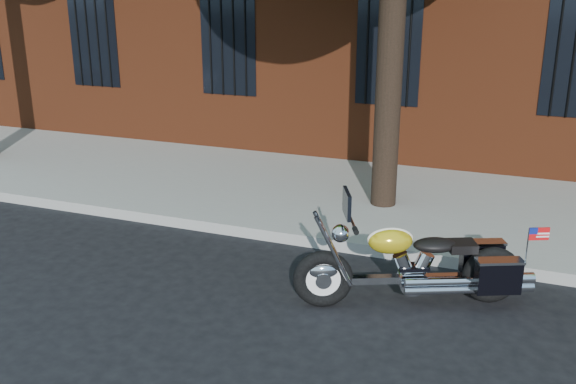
% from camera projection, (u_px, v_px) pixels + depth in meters
% --- Properties ---
extents(ground, '(120.00, 120.00, 0.00)m').
position_uv_depth(ground, '(277.00, 292.00, 6.98)').
color(ground, black).
rests_on(ground, ground).
extents(curb, '(40.00, 0.16, 0.15)m').
position_uv_depth(curb, '(317.00, 241.00, 8.18)').
color(curb, gray).
rests_on(curb, ground).
extents(sidewalk, '(40.00, 3.60, 0.15)m').
position_uv_depth(sidewalk, '(356.00, 197.00, 9.85)').
color(sidewalk, gray).
rests_on(sidewalk, ground).
extents(motorcycle, '(2.42, 1.32, 1.26)m').
position_uv_depth(motorcycle, '(421.00, 267.00, 6.59)').
color(motorcycle, black).
rests_on(motorcycle, ground).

